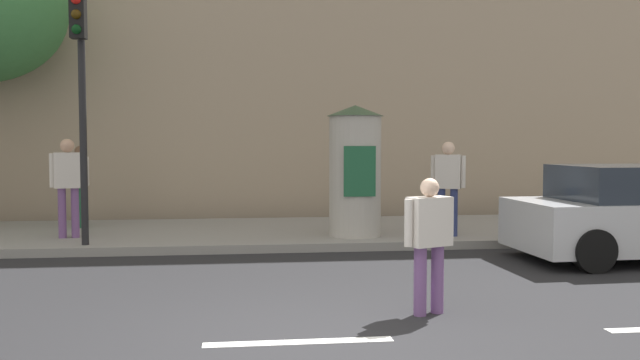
# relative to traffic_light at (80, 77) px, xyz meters

# --- Properties ---
(ground_plane) EXTENTS (80.00, 80.00, 0.00)m
(ground_plane) POSITION_rel_traffic_light_xyz_m (3.17, -5.24, -2.97)
(ground_plane) COLOR #232326
(sidewalk_curb) EXTENTS (36.00, 4.00, 0.15)m
(sidewalk_curb) POSITION_rel_traffic_light_xyz_m (3.17, 1.76, -2.89)
(sidewalk_curb) COLOR gray
(sidewalk_curb) RESTS_ON ground_plane
(lane_markings) EXTENTS (25.80, 0.16, 0.01)m
(lane_markings) POSITION_rel_traffic_light_xyz_m (3.17, -5.24, -2.96)
(lane_markings) COLOR silver
(lane_markings) RESTS_ON ground_plane
(building_backdrop) EXTENTS (36.00, 5.00, 10.32)m
(building_backdrop) POSITION_rel_traffic_light_xyz_m (3.17, 6.76, 2.19)
(building_backdrop) COLOR tan
(building_backdrop) RESTS_ON ground_plane
(traffic_light) EXTENTS (0.24, 0.45, 4.18)m
(traffic_light) POSITION_rel_traffic_light_xyz_m (0.00, 0.00, 0.00)
(traffic_light) COLOR black
(traffic_light) RESTS_ON sidewalk_curb
(poster_column) EXTENTS (1.05, 1.05, 2.42)m
(poster_column) POSITION_rel_traffic_light_xyz_m (4.72, 0.66, -1.59)
(poster_column) COLOR #B2ADA3
(poster_column) RESTS_ON sidewalk_curb
(pedestrian_in_dark_shirt) EXTENTS (0.61, 0.49, 1.50)m
(pedestrian_in_dark_shirt) POSITION_rel_traffic_light_xyz_m (4.66, -4.37, -2.08)
(pedestrian_in_dark_shirt) COLOR #724C84
(pedestrian_in_dark_shirt) RESTS_ON ground_plane
(pedestrian_with_backpack) EXTENTS (0.62, 0.42, 1.80)m
(pedestrian_with_backpack) POSITION_rel_traffic_light_xyz_m (-0.49, 1.02, -1.74)
(pedestrian_with_backpack) COLOR #724C84
(pedestrian_with_backpack) RESTS_ON sidewalk_curb
(pedestrian_in_light_jacket) EXTENTS (0.59, 0.40, 1.75)m
(pedestrian_in_light_jacket) POSITION_rel_traffic_light_xyz_m (6.42, 0.43, -1.78)
(pedestrian_in_light_jacket) COLOR navy
(pedestrian_in_light_jacket) RESTS_ON sidewalk_curb
(pedestrian_near_pole) EXTENTS (0.26, 0.67, 1.66)m
(pedestrian_near_pole) POSITION_rel_traffic_light_xyz_m (-0.62, 2.54, -1.83)
(pedestrian_near_pole) COLOR #1E5938
(pedestrian_near_pole) RESTS_ON sidewalk_curb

